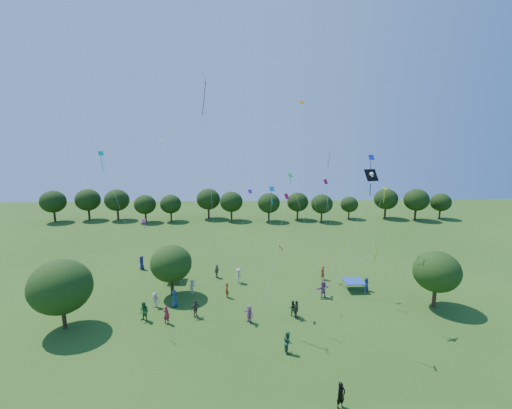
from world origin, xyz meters
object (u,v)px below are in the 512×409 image
object	(u,v)px
pirate_kite	(371,177)
man_in_black	(341,395)
near_tree_east	(437,272)
tent_red_stripe	(174,273)
near_tree_west	(61,287)
near_tree_north	(171,263)
tent_blue	(354,281)
red_high_kite	(206,115)

from	to	relation	value
pirate_kite	man_in_black	bearing A→B (deg)	-115.15
near_tree_east	pirate_kite	size ratio (longest dim) A/B	0.45
tent_red_stripe	near_tree_east	bearing A→B (deg)	-15.17
man_in_black	near_tree_east	bearing A→B (deg)	17.46
near_tree_west	pirate_kite	bearing A→B (deg)	2.86
near_tree_north	pirate_kite	world-z (taller)	pirate_kite
tent_blue	man_in_black	xyz separation A→B (m)	(-6.42, -17.45, -0.15)
near_tree_north	red_high_kite	xyz separation A→B (m)	(4.52, -3.30, 15.47)
tent_blue	near_tree_north	bearing A→B (deg)	-178.20
red_high_kite	tent_blue	bearing A→B (deg)	13.93
tent_red_stripe	near_tree_north	bearing A→B (deg)	-81.80
near_tree_north	tent_blue	bearing A→B (deg)	1.80
man_in_black	pirate_kite	size ratio (longest dim) A/B	0.14
near_tree_north	man_in_black	xyz separation A→B (m)	(13.99, -16.81, -2.80)
man_in_black	red_high_kite	xyz separation A→B (m)	(-9.47, 13.51, 18.27)
near_tree_north	tent_blue	distance (m)	20.59
pirate_kite	tent_blue	bearing A→B (deg)	80.79
tent_red_stripe	red_high_kite	distance (m)	20.13
man_in_black	red_high_kite	distance (m)	24.61
tent_red_stripe	pirate_kite	xyz separation A→B (m)	(20.03, -8.98, 12.47)
near_tree_west	man_in_black	size ratio (longest dim) A/B	3.64
near_tree_west	near_tree_north	distance (m)	10.62
near_tree_west	near_tree_north	world-z (taller)	near_tree_west
tent_blue	red_high_kite	world-z (taller)	red_high_kite
near_tree_east	red_high_kite	size ratio (longest dim) A/B	0.27
near_tree_north	near_tree_east	world-z (taller)	near_tree_east
tent_blue	pirate_kite	xyz separation A→B (m)	(-0.93, -5.77, 12.47)
tent_red_stripe	tent_blue	distance (m)	21.21
near_tree_east	pirate_kite	distance (m)	12.59
near_tree_west	man_in_black	bearing A→B (deg)	-24.71
tent_red_stripe	near_tree_west	bearing A→B (deg)	-127.04
near_tree_east	tent_blue	distance (m)	8.66
man_in_black	red_high_kite	bearing A→B (deg)	98.09
pirate_kite	near_tree_west	bearing A→B (deg)	-177.14
near_tree_east	near_tree_north	bearing A→B (deg)	172.26
near_tree_west	tent_blue	distance (m)	29.82
near_tree_east	pirate_kite	xyz separation A→B (m)	(-7.89, -1.41, 9.71)
near_tree_west	tent_red_stripe	xyz separation A→B (m)	(7.83, 10.37, -2.98)
near_tree_east	near_tree_west	bearing A→B (deg)	-175.52
near_tree_west	near_tree_east	world-z (taller)	near_tree_west
tent_blue	pirate_kite	bearing A→B (deg)	-99.21
man_in_black	near_tree_west	bearing A→B (deg)	128.36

